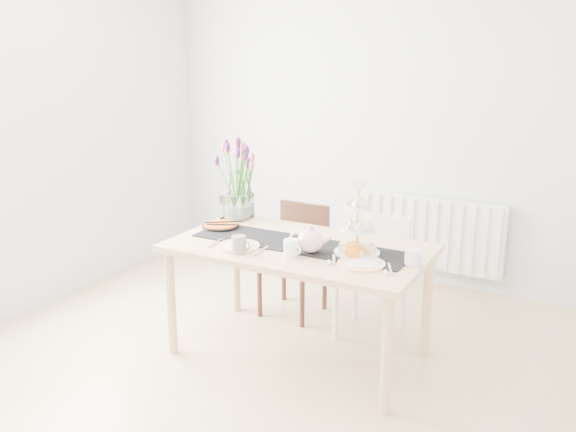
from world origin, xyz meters
The scene contains 16 objects.
room_shell centered at (0.00, 0.00, 1.30)m, with size 4.50×4.50×4.50m.
radiator centered at (0.50, 2.19, 0.45)m, with size 1.20×0.08×0.60m, color white.
dining_table centered at (0.10, 0.58, 0.67)m, with size 1.60×0.90×0.75m.
chair_brown centered at (-0.24, 1.21, 0.47)m, with size 0.41×0.41×0.82m.
chair_white centered at (0.40, 1.15, 0.48)m, with size 0.41×0.41×0.83m.
table_runner centered at (0.10, 0.58, 0.75)m, with size 1.40×0.35×0.01m, color black.
tulip_vase centered at (-0.58, 0.92, 1.11)m, with size 0.66×0.66×0.57m.
cake_stand centered at (0.49, 0.59, 0.87)m, with size 0.27×0.27×0.40m.
teapot centered at (0.23, 0.47, 0.83)m, with size 0.26×0.21×0.17m, color white, non-canonical shape.
cream_jug centered at (0.83, 0.57, 0.80)m, with size 0.09×0.09×0.09m, color silver.
tart_tin centered at (-0.54, 0.66, 0.76)m, with size 0.25×0.25×0.03m.
mug_grey centered at (-0.15, 0.28, 0.80)m, with size 0.09×0.09×0.10m, color gray.
mug_white centered at (0.16, 0.37, 0.80)m, with size 0.09×0.09×0.10m, color white.
mug_orange centered at (0.50, 0.50, 0.80)m, with size 0.08×0.08×0.10m, color orange.
plate_left centered at (-0.21, 0.37, 0.76)m, with size 0.27×0.27×0.01m, color white.
plate_right centered at (0.58, 0.43, 0.76)m, with size 0.27×0.27×0.01m, color white.
Camera 1 is at (1.77, -2.63, 1.94)m, focal length 38.00 mm.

